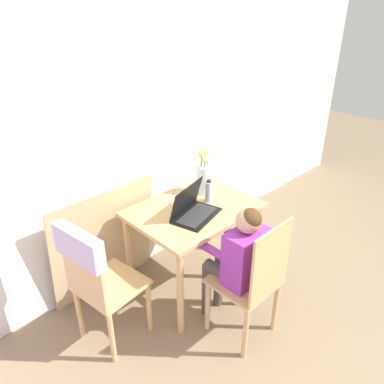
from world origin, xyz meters
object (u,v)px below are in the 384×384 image
Objects in this scene: person_seated at (239,255)px; chair_occupied at (253,281)px; flower_vase at (204,177)px; laptop at (192,209)px; water_bottle at (209,191)px; chair_spare at (93,271)px.

chair_occupied is at bearing 90.00° from person_seated.
flower_vase is (0.32, 0.78, 0.40)m from chair_occupied.
person_seated reaches higher than laptop.
chair_occupied is 0.77m from water_bottle.
flower_vase is 0.16m from water_bottle.
laptop is at bearing -148.13° from flower_vase.
flower_vase is (0.31, 0.19, 0.09)m from laptop.
chair_occupied is 5.23× the size of water_bottle.
chair_spare is at bearing -173.49° from flower_vase.
chair_occupied is 0.99× the size of chair_spare.
person_seated is (0.79, -0.52, -0.01)m from chair_spare.
laptop is (0.01, 0.58, 0.31)m from chair_occupied.
person_seated reaches higher than chair_occupied.
person_seated is (-0.00, 0.13, 0.14)m from chair_occupied.
chair_spare is 0.95m from person_seated.
laptop is 1.14× the size of flower_vase.
flower_vase is at bearing -91.18° from chair_spare.
laptop is 0.24m from water_bottle.
water_bottle is at bearing -110.83° from chair_occupied.
chair_occupied is at bearing -137.07° from chair_spare.
person_seated is at bearing -106.31° from laptop.
chair_spare is 2.66× the size of flower_vase.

